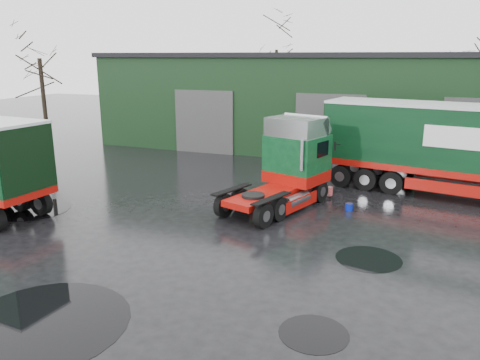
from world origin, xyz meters
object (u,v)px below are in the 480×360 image
Objects in this scene: lorry_right at (464,152)px; warehouse at (346,100)px; wash_bucket at (349,207)px; hero_tractor at (275,165)px; tree_left at (42,84)px; tree_back_b at (463,85)px; tree_back_a at (276,71)px.

warehouse is at bearing -137.25° from lorry_right.
lorry_right reaches higher than wash_bucket.
tree_left is (-18.55, 7.50, 2.42)m from hero_tractor.
lorry_right is at bearing -93.28° from tree_back_b.
wash_bucket is 0.03× the size of tree_back_a.
wash_bucket is at bearing -102.66° from tree_back_b.
wash_bucket is 22.84m from tree_left.
warehouse is at bearing 106.73° from hero_tractor.
warehouse is 12.98m from lorry_right.
tree_back_a is at bearing 124.88° from hero_tractor.
tree_back_a is at bearing -133.79° from lorry_right.
hero_tractor is at bearing -91.66° from warehouse.
lorry_right is 50.50× the size of wash_bucket.
tree_back_b reaches higher than lorry_right.
hero_tractor is 26.75m from tree_back_a.
tree_back_a is at bearing 113.04° from wash_bucket.
warehouse is at bearing -51.34° from tree_back_a.
warehouse is 12.82m from tree_back_b.
tree_back_b is (27.00, 18.00, -0.50)m from tree_left.
tree_back_b is at bearing 90.06° from hero_tractor.
warehouse is 12.90m from tree_back_a.
warehouse is 104.35× the size of wash_bucket.
tree_back_a is at bearing 180.00° from tree_back_b.
tree_back_b reaches higher than wash_bucket.
tree_left is at bearing 176.37° from hero_tractor.
wash_bucket is 25.49m from tree_back_b.
wash_bucket is (-4.33, -3.62, -1.91)m from lorry_right.
tree_left is (-21.47, 6.62, 4.10)m from wash_bucket.
warehouse is 15.13m from wash_bucket.
wash_bucket is at bearing -17.13° from tree_left.
tree_left reaches higher than tree_back_b.
tree_back_a is 1.27× the size of tree_back_b.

